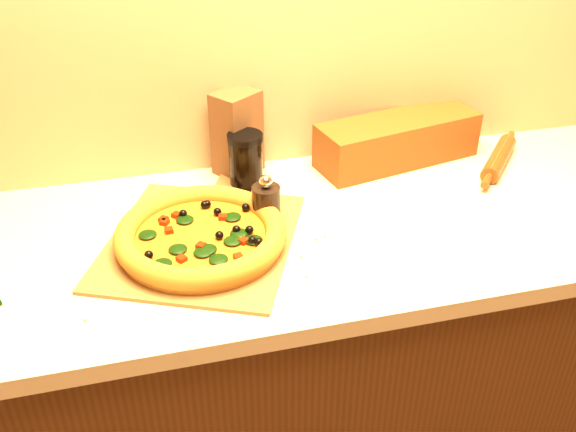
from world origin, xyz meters
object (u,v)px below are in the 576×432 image
Objects in this scene: dark_jar at (246,160)px; pizza at (201,235)px; pepper_grinder at (266,203)px; pizza_peel at (203,236)px; rolling_pin at (499,158)px.

pizza is at bearing -120.85° from dark_jar.
pepper_grinder is (0.16, 0.06, 0.02)m from pizza.
dark_jar is at bearing 80.11° from pizza_peel.
pizza_peel is 0.05m from pizza.
dark_jar is (0.14, 0.21, 0.07)m from pizza_peel.
dark_jar reaches higher than pepper_grinder.
pizza_peel is at bearing 78.96° from pizza.
pepper_grinder is 0.87× the size of dark_jar.
pepper_grinder is at bearing -86.47° from dark_jar.
dark_jar reaches higher than pizza_peel.
pepper_grinder is at bearing 22.47° from pizza.
pizza_peel is 5.16× the size of pepper_grinder.
pizza is 1.40× the size of rolling_pin.
pepper_grinder reaches higher than pizza_peel.
dark_jar is (0.15, 0.24, 0.04)m from pizza.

